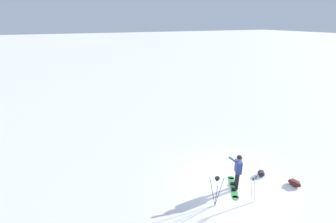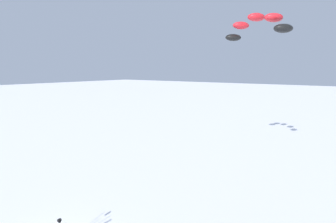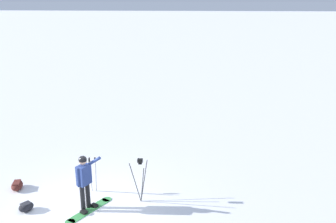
{
  "view_description": "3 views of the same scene",
  "coord_description": "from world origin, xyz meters",
  "views": [
    {
      "loc": [
        7.48,
        -6.83,
        7.45
      ],
      "look_at": [
        -1.15,
        -2.93,
        3.85
      ],
      "focal_mm": 25.83,
      "sensor_mm": 36.0,
      "label": 1
    },
    {
      "loc": [
        -9.07,
        3.2,
        8.54
      ],
      "look_at": [
        -2.66,
        -5.85,
        6.49
      ],
      "focal_mm": 23.75,
      "sensor_mm": 36.0,
      "label": 2
    },
    {
      "loc": [
        -9.49,
        -3.2,
        6.21
      ],
      "look_at": [
        -0.97,
        -2.58,
        3.54
      ],
      "focal_mm": 39.86,
      "sensor_mm": 36.0,
      "label": 3
    }
  ],
  "objects": [
    {
      "name": "traction_kite",
      "position": [
        -5.33,
        -11.03,
        11.14
      ],
      "size": [
        4.45,
        3.08,
        1.35
      ],
      "color": "black"
    }
  ]
}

